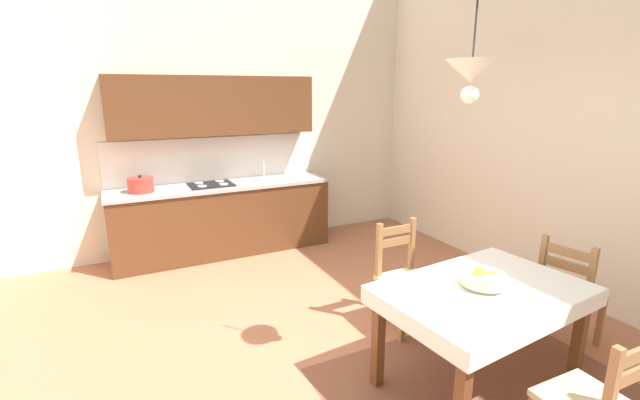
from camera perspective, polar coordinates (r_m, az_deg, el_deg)
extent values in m
cube|color=#AD6B4C|center=(3.63, -1.26, -20.83)|extent=(6.13, 6.33, 0.10)
cube|color=silver|center=(5.75, -14.33, 14.37)|extent=(6.13, 0.12, 4.16)
cube|color=silver|center=(4.88, 31.04, 12.86)|extent=(0.12, 6.33, 4.16)
cube|color=brown|center=(3.49, 20.95, -22.52)|extent=(2.10, 1.60, 0.01)
cube|color=#56331C|center=(5.62, -12.56, -2.60)|extent=(2.67, 0.60, 0.86)
cube|color=#9E9EA3|center=(5.50, -12.79, 1.85)|extent=(2.70, 0.63, 0.04)
cube|color=white|center=(5.74, -13.69, 5.32)|extent=(2.67, 0.01, 0.55)
cube|color=#56331C|center=(5.52, -13.72, 12.02)|extent=(2.46, 0.34, 0.70)
cube|color=black|center=(5.50, -11.64, -7.19)|extent=(2.63, 0.02, 0.09)
cylinder|color=silver|center=(5.67, -6.93, 2.64)|extent=(0.34, 0.34, 0.02)
cylinder|color=silver|center=(5.78, -7.44, 4.01)|extent=(0.02, 0.02, 0.22)
cube|color=black|center=(5.48, -14.18, 1.99)|extent=(0.52, 0.42, 0.01)
cylinder|color=silver|center=(5.35, -15.31, 1.77)|extent=(0.11, 0.11, 0.01)
cylinder|color=silver|center=(5.41, -12.62, 2.06)|extent=(0.11, 0.11, 0.01)
cylinder|color=silver|center=(5.55, -15.73, 2.17)|extent=(0.11, 0.11, 0.01)
cylinder|color=silver|center=(5.60, -13.12, 2.45)|extent=(0.11, 0.11, 0.01)
cylinder|color=#B2382D|center=(5.34, -22.59, 1.76)|extent=(0.28, 0.28, 0.15)
cylinder|color=#B2382D|center=(5.32, -22.67, 2.65)|extent=(0.29, 0.29, 0.02)
sphere|color=black|center=(5.32, -22.70, 2.91)|extent=(0.04, 0.04, 0.04)
cube|color=brown|center=(3.17, 20.83, -10.93)|extent=(1.39, 0.97, 0.02)
cube|color=brown|center=(3.64, 31.02, -15.35)|extent=(0.08, 0.08, 0.73)
cube|color=brown|center=(3.18, 7.70, -17.68)|extent=(0.08, 0.08, 0.73)
cube|color=brown|center=(3.96, 21.53, -11.76)|extent=(0.08, 0.08, 0.73)
cube|color=white|center=(3.17, 20.85, -10.71)|extent=(1.45, 1.03, 0.00)
cube|color=white|center=(2.98, 27.86, -14.51)|extent=(1.37, 0.13, 0.12)
cube|color=white|center=(3.45, 14.74, -9.19)|extent=(1.37, 0.13, 0.12)
cube|color=white|center=(2.73, 11.45, -15.73)|extent=(0.09, 0.91, 0.12)
cube|color=white|center=(3.73, 27.35, -8.61)|extent=(0.09, 0.91, 0.12)
cube|color=#996B42|center=(2.62, 36.61, -16.05)|extent=(0.32, 0.03, 0.07)
cube|color=#996B42|center=(2.67, 36.25, -18.03)|extent=(0.32, 0.03, 0.07)
cube|color=#D1BC89|center=(3.88, 11.44, -10.49)|extent=(0.43, 0.43, 0.04)
cube|color=#996B42|center=(3.97, 15.03, -13.76)|extent=(0.04, 0.04, 0.41)
cube|color=#996B42|center=(3.75, 10.81, -15.20)|extent=(0.04, 0.04, 0.41)
cube|color=#996B42|center=(4.10, 11.86, -8.59)|extent=(0.04, 0.04, 0.93)
cube|color=#996B42|center=(3.89, 7.69, -9.66)|extent=(0.04, 0.04, 0.93)
cube|color=#996B42|center=(3.86, 10.07, -3.95)|extent=(0.32, 0.03, 0.07)
cube|color=#996B42|center=(3.89, 10.00, -5.43)|extent=(0.32, 0.03, 0.07)
cube|color=#D1BC89|center=(4.11, 30.23, -10.83)|extent=(0.49, 0.49, 0.04)
cube|color=#996B42|center=(4.41, 28.58, -12.13)|extent=(0.05, 0.05, 0.41)
cube|color=#996B42|center=(4.30, 33.04, -13.40)|extent=(0.05, 0.05, 0.41)
cube|color=#996B42|center=(4.00, 26.88, -10.51)|extent=(0.05, 0.05, 0.93)
cube|color=#996B42|center=(3.88, 31.73, -11.90)|extent=(0.05, 0.05, 0.93)
cube|color=#996B42|center=(3.80, 29.97, -6.02)|extent=(0.09, 0.32, 0.07)
cube|color=#996B42|center=(3.84, 29.77, -7.50)|extent=(0.09, 0.32, 0.07)
cylinder|color=beige|center=(3.16, 20.71, -10.47)|extent=(0.17, 0.17, 0.02)
cylinder|color=beige|center=(3.14, 20.79, -9.69)|extent=(0.30, 0.30, 0.07)
sphere|color=gold|center=(3.11, 20.03, -9.67)|extent=(0.09, 0.09, 0.09)
sphere|color=gold|center=(3.16, 21.76, -9.46)|extent=(0.08, 0.08, 0.08)
sphere|color=gold|center=(3.15, 20.41, -9.26)|extent=(0.10, 0.10, 0.10)
cylinder|color=black|center=(2.90, 19.98, 22.17)|extent=(0.01, 0.01, 0.57)
cone|color=silver|center=(2.87, 19.40, 15.76)|extent=(0.32, 0.32, 0.14)
sphere|color=white|center=(2.87, 19.16, 12.97)|extent=(0.11, 0.11, 0.11)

